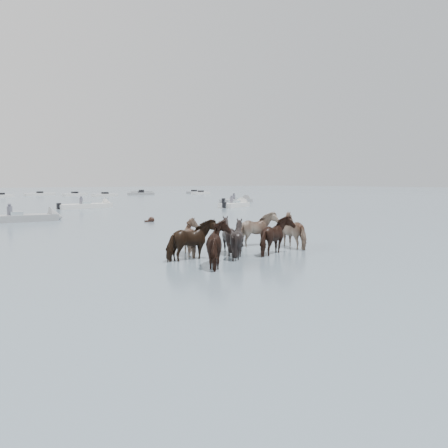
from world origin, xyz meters
TOP-DOWN VIEW (x-y plane):
  - ground at (0.00, 0.00)m, footprint 400.00×400.00m
  - pony_herd at (2.15, 0.17)m, footprint 7.18×4.27m
  - swimming_pony at (6.10, 14.65)m, footprint 0.72×0.44m
  - motorboat_b at (-0.54, 20.37)m, footprint 6.09×2.13m
  - motorboat_c at (8.97, 32.78)m, footprint 6.33×2.27m
  - motorboat_d at (22.58, 25.01)m, footprint 5.27×3.49m
  - motorboat_e at (29.18, 32.37)m, footprint 5.35×2.11m

SIDE VIEW (x-z plane):
  - ground at x=0.00m, z-range 0.00..0.00m
  - swimming_pony at x=6.10m, z-range -0.12..0.32m
  - motorboat_c at x=8.97m, z-range -0.74..1.18m
  - motorboat_b at x=-0.54m, z-range -0.74..1.18m
  - motorboat_e at x=29.18m, z-range -0.73..1.19m
  - motorboat_d at x=22.58m, z-range -0.73..1.19m
  - pony_herd at x=2.15m, z-range -0.20..1.48m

